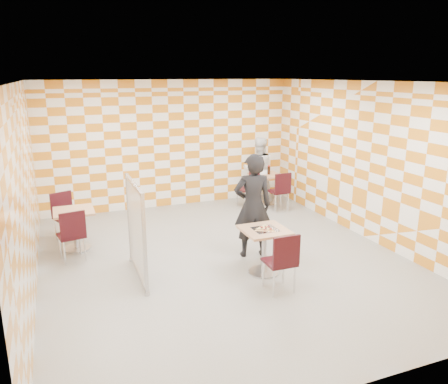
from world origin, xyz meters
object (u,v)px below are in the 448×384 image
Objects in this scene: partition at (136,230)px; sport_bottle at (258,171)px; empty_table at (75,223)px; chair_second_side at (251,185)px; second_table at (266,184)px; main_table at (264,243)px; chair_empty_far at (64,212)px; chair_main_front at (283,259)px; man_white at (259,170)px; chair_second_front at (280,188)px; soda_bottle at (269,170)px; man_dark at (253,206)px; chair_empty_near at (72,232)px.

sport_bottle is (3.50, 2.94, 0.05)m from partition.
empty_table is 4.30m from chair_second_side.
second_table is 4.74m from empty_table.
main_table is 0.81× the size of chair_empty_far.
chair_main_front and chair_second_side have the same top height.
main_table is at bearing -17.09° from partition.
man_white reaches higher than empty_table.
main_table is 1.00× the size of empty_table.
chair_second_front and chair_empty_far have the same top height.
partition is at bearing -61.69° from empty_table.
chair_second_side is (-0.44, -0.04, 0.04)m from second_table.
soda_bottle is (0.50, 0.04, 0.31)m from chair_second_side.
man_dark is (-1.22, -2.72, 0.37)m from chair_second_side.
chair_second_side reaches higher than main_table.
empty_table is 0.81× the size of chair_empty_far.
man_white is (4.64, 1.03, 0.27)m from chair_empty_far.
man_dark is 7.95× the size of soda_bottle.
soda_bottle is (4.61, 1.33, 0.34)m from empty_table.
chair_empty_near reaches higher than second_table.
chair_empty_far reaches higher than main_table.
empty_table is at bearing -163.93° from soda_bottle.
chair_empty_near is at bearing -157.78° from soda_bottle.
soda_bottle is at bearing 62.02° from main_table.
chair_second_front is at bearing -117.15° from man_dark.
chair_empty_far is at bearing 31.24° from man_white.
sport_bottle is at bearing 9.67° from chair_empty_far.
sport_bottle reaches higher than second_table.
chair_second_side is (4.11, 1.29, 0.04)m from empty_table.
man_white reaches higher than second_table.
partition reaches higher than chair_main_front.
soda_bottle is (0.01, 0.63, 0.31)m from chair_second_front.
chair_second_front is (4.60, 0.70, 0.04)m from empty_table.
sport_bottle is at bearing 40.07° from partition.
soda_bottle reaches higher than chair_empty_far.
chair_second_front is at bearing 8.61° from empty_table.
man_dark is (3.04, -2.04, 0.37)m from chair_empty_far.
chair_empty_near is 1.00× the size of chair_empty_far.
man_dark reaches higher than second_table.
chair_empty_near is at bearing -164.66° from chair_second_front.
main_table is 0.41× the size of man_dark.
chair_second_side is at bearing 41.18° from partition.
chair_empty_near is at bearing 132.97° from partition.
chair_empty_near is at bearing -86.01° from chair_empty_far.
chair_second_side is (1.41, 4.15, 0.00)m from chair_main_front.
chair_empty_near is (-4.67, -1.28, 0.00)m from chair_second_front.
sport_bottle is (1.64, 4.23, 0.29)m from chair_main_front.
chair_second_front reaches higher than main_table.
man_dark reaches higher than chair_empty_near.
sport_bottle is (-0.26, 0.68, 0.29)m from chair_second_front.
second_table is 0.39m from sport_bottle.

